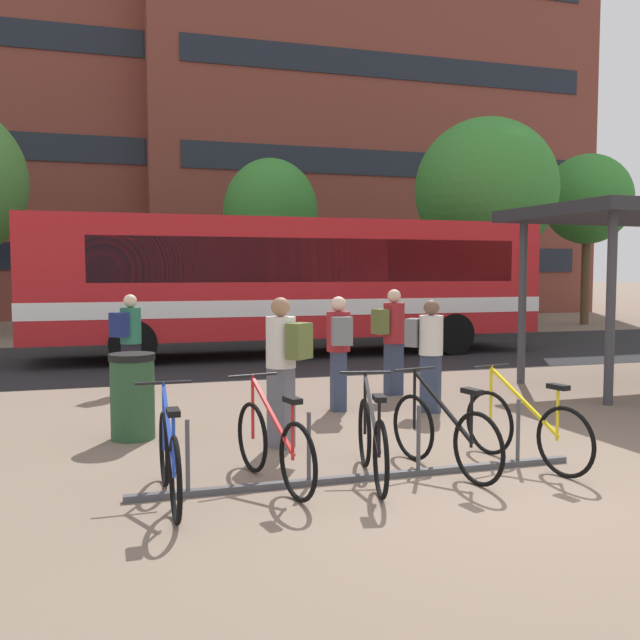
{
  "coord_description": "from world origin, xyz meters",
  "views": [
    {
      "loc": [
        -3.43,
        -5.44,
        2.02
      ],
      "look_at": [
        -0.22,
        5.14,
        1.23
      ],
      "focal_mm": 39.13,
      "sensor_mm": 36.0,
      "label": 1
    }
  ],
  "objects_px": {
    "parked_bicycle_blue_0": "(169,460)",
    "trash_bin": "(133,396)",
    "commuter_grey_pack_0": "(428,348)",
    "commuter_navy_pack_3": "(129,336)",
    "city_bus": "(288,281)",
    "parked_bicycle_red_1": "(273,445)",
    "commuter_olive_pack_4": "(392,334)",
    "commuter_olive_pack_6": "(283,361)",
    "street_tree_2": "(271,213)",
    "street_tree_1": "(486,190)",
    "parked_bicycle_black_3": "(444,434)",
    "parked_bicycle_yellow_4": "(525,429)",
    "parked_bicycle_black_2": "(372,442)",
    "street_tree_3": "(587,200)",
    "commuter_grey_pack_1": "(339,345)"
  },
  "relations": [
    {
      "from": "parked_bicycle_red_1",
      "to": "parked_bicycle_yellow_4",
      "type": "xyz_separation_m",
      "value": [
        2.65,
        -0.08,
        0.0
      ]
    },
    {
      "from": "commuter_grey_pack_0",
      "to": "street_tree_1",
      "type": "distance_m",
      "value": 13.39
    },
    {
      "from": "parked_bicycle_black_2",
      "to": "commuter_olive_pack_4",
      "type": "relative_size",
      "value": 0.99
    },
    {
      "from": "street_tree_2",
      "to": "parked_bicycle_black_3",
      "type": "bearing_deg",
      "value": -97.42
    },
    {
      "from": "commuter_grey_pack_1",
      "to": "street_tree_1",
      "type": "height_order",
      "value": "street_tree_1"
    },
    {
      "from": "parked_bicycle_blue_0",
      "to": "commuter_olive_pack_4",
      "type": "bearing_deg",
      "value": -42.45
    },
    {
      "from": "parked_bicycle_red_1",
      "to": "commuter_olive_pack_6",
      "type": "height_order",
      "value": "commuter_olive_pack_6"
    },
    {
      "from": "parked_bicycle_black_3",
      "to": "street_tree_2",
      "type": "bearing_deg",
      "value": -19.35
    },
    {
      "from": "street_tree_1",
      "to": "parked_bicycle_black_3",
      "type": "bearing_deg",
      "value": -121.46
    },
    {
      "from": "parked_bicycle_yellow_4",
      "to": "street_tree_2",
      "type": "bearing_deg",
      "value": -18.95
    },
    {
      "from": "parked_bicycle_black_2",
      "to": "street_tree_1",
      "type": "distance_m",
      "value": 16.87
    },
    {
      "from": "parked_bicycle_red_1",
      "to": "commuter_grey_pack_1",
      "type": "distance_m",
      "value": 3.62
    },
    {
      "from": "commuter_olive_pack_4",
      "to": "street_tree_1",
      "type": "bearing_deg",
      "value": 43.94
    },
    {
      "from": "parked_bicycle_red_1",
      "to": "commuter_olive_pack_4",
      "type": "relative_size",
      "value": 0.99
    },
    {
      "from": "city_bus",
      "to": "commuter_olive_pack_6",
      "type": "relative_size",
      "value": 7.01
    },
    {
      "from": "commuter_grey_pack_1",
      "to": "parked_bicycle_yellow_4",
      "type": "bearing_deg",
      "value": -155.84
    },
    {
      "from": "city_bus",
      "to": "trash_bin",
      "type": "relative_size",
      "value": 11.7
    },
    {
      "from": "commuter_grey_pack_1",
      "to": "commuter_olive_pack_4",
      "type": "height_order",
      "value": "commuter_olive_pack_4"
    },
    {
      "from": "parked_bicycle_black_3",
      "to": "street_tree_2",
      "type": "height_order",
      "value": "street_tree_2"
    },
    {
      "from": "trash_bin",
      "to": "parked_bicycle_black_3",
      "type": "bearing_deg",
      "value": -38.65
    },
    {
      "from": "parked_bicycle_black_3",
      "to": "commuter_olive_pack_4",
      "type": "relative_size",
      "value": 0.99
    },
    {
      "from": "commuter_olive_pack_6",
      "to": "trash_bin",
      "type": "height_order",
      "value": "commuter_olive_pack_6"
    },
    {
      "from": "commuter_navy_pack_3",
      "to": "street_tree_2",
      "type": "relative_size",
      "value": 0.27
    },
    {
      "from": "parked_bicycle_blue_0",
      "to": "street_tree_2",
      "type": "distance_m",
      "value": 19.3
    },
    {
      "from": "parked_bicycle_yellow_4",
      "to": "street_tree_2",
      "type": "xyz_separation_m",
      "value": [
        1.44,
        18.12,
        3.67
      ]
    },
    {
      "from": "street_tree_1",
      "to": "street_tree_2",
      "type": "height_order",
      "value": "street_tree_1"
    },
    {
      "from": "city_bus",
      "to": "trash_bin",
      "type": "distance_m",
      "value": 8.6
    },
    {
      "from": "parked_bicycle_blue_0",
      "to": "trash_bin",
      "type": "bearing_deg",
      "value": 4.59
    },
    {
      "from": "parked_bicycle_yellow_4",
      "to": "commuter_olive_pack_6",
      "type": "distance_m",
      "value": 2.71
    },
    {
      "from": "commuter_grey_pack_0",
      "to": "street_tree_3",
      "type": "relative_size",
      "value": 0.25
    },
    {
      "from": "parked_bicycle_black_3",
      "to": "commuter_olive_pack_4",
      "type": "distance_m",
      "value": 4.41
    },
    {
      "from": "parked_bicycle_black_2",
      "to": "city_bus",
      "type": "bearing_deg",
      "value": 2.74
    },
    {
      "from": "commuter_navy_pack_3",
      "to": "street_tree_1",
      "type": "relative_size",
      "value": 0.24
    },
    {
      "from": "city_bus",
      "to": "commuter_navy_pack_3",
      "type": "distance_m",
      "value": 5.72
    },
    {
      "from": "commuter_olive_pack_6",
      "to": "street_tree_1",
      "type": "bearing_deg",
      "value": -76.69
    },
    {
      "from": "commuter_grey_pack_1",
      "to": "parked_bicycle_black_2",
      "type": "bearing_deg",
      "value": 174.64
    },
    {
      "from": "parked_bicycle_black_3",
      "to": "trash_bin",
      "type": "bearing_deg",
      "value": 39.42
    },
    {
      "from": "city_bus",
      "to": "parked_bicycle_red_1",
      "type": "bearing_deg",
      "value": 74.54
    },
    {
      "from": "parked_bicycle_yellow_4",
      "to": "street_tree_1",
      "type": "distance_m",
      "value": 15.97
    },
    {
      "from": "commuter_navy_pack_3",
      "to": "commuter_olive_pack_4",
      "type": "height_order",
      "value": "commuter_olive_pack_4"
    },
    {
      "from": "street_tree_1",
      "to": "parked_bicycle_yellow_4",
      "type": "bearing_deg",
      "value": -118.5
    },
    {
      "from": "parked_bicycle_yellow_4",
      "to": "commuter_grey_pack_1",
      "type": "bearing_deg",
      "value": 2.15
    },
    {
      "from": "parked_bicycle_black_2",
      "to": "trash_bin",
      "type": "distance_m",
      "value": 3.23
    },
    {
      "from": "commuter_grey_pack_0",
      "to": "commuter_navy_pack_3",
      "type": "relative_size",
      "value": 0.99
    },
    {
      "from": "parked_bicycle_red_1",
      "to": "commuter_grey_pack_0",
      "type": "relative_size",
      "value": 1.06
    },
    {
      "from": "street_tree_1",
      "to": "city_bus",
      "type": "bearing_deg",
      "value": -153.97
    },
    {
      "from": "parked_bicycle_blue_0",
      "to": "commuter_navy_pack_3",
      "type": "xyz_separation_m",
      "value": [
        -0.17,
        5.9,
        0.55
      ]
    },
    {
      "from": "parked_bicycle_blue_0",
      "to": "commuter_navy_pack_3",
      "type": "bearing_deg",
      "value": 1.03
    },
    {
      "from": "parked_bicycle_blue_0",
      "to": "parked_bicycle_black_2",
      "type": "xyz_separation_m",
      "value": [
        1.91,
        0.08,
        0.0
      ]
    },
    {
      "from": "parked_bicycle_black_3",
      "to": "commuter_grey_pack_0",
      "type": "distance_m",
      "value": 3.06
    }
  ]
}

